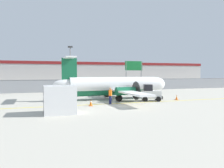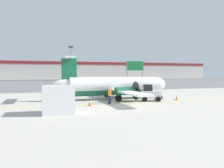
% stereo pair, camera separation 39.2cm
% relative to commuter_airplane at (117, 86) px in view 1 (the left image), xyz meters
% --- Properties ---
extents(ground_plane, '(140.00, 140.00, 0.01)m').
position_rel_commuter_airplane_xyz_m(ground_plane, '(-0.58, -3.66, -1.60)').
color(ground_plane, '#B7B2A3').
extents(perimeter_fence, '(98.00, 0.10, 2.10)m').
position_rel_commuter_airplane_xyz_m(perimeter_fence, '(-0.58, 12.34, -0.49)').
color(perimeter_fence, gray).
rests_on(perimeter_fence, ground).
extents(parking_lot_strip, '(98.00, 17.00, 0.12)m').
position_rel_commuter_airplane_xyz_m(parking_lot_strip, '(-0.58, 23.84, -1.54)').
color(parking_lot_strip, '#38383A').
rests_on(parking_lot_strip, ground).
extents(background_building, '(91.00, 8.10, 6.50)m').
position_rel_commuter_airplane_xyz_m(background_building, '(-0.58, 42.32, 1.66)').
color(background_building, '#BCB7B2').
rests_on(background_building, ground).
extents(commuter_airplane, '(14.25, 16.04, 4.92)m').
position_rel_commuter_airplane_xyz_m(commuter_airplane, '(0.00, 0.00, 0.00)').
color(commuter_airplane, white).
rests_on(commuter_airplane, ground).
extents(baggage_tug, '(2.56, 1.98, 1.88)m').
position_rel_commuter_airplane_xyz_m(baggage_tug, '(3.09, -2.89, -0.75)').
color(baggage_tug, silver).
rests_on(baggage_tug, ground).
extents(ground_crew_worker, '(0.48, 0.48, 1.70)m').
position_rel_commuter_airplane_xyz_m(ground_crew_worker, '(-2.01, -3.79, -0.65)').
color(ground_crew_worker, '#191E4C').
rests_on(ground_crew_worker, ground).
extents(cargo_container, '(2.44, 2.00, 2.20)m').
position_rel_commuter_airplane_xyz_m(cargo_container, '(-7.39, -7.63, -0.50)').
color(cargo_container, silver).
rests_on(cargo_container, ground).
extents(traffic_cone_near_left, '(0.36, 0.36, 0.64)m').
position_rel_commuter_airplane_xyz_m(traffic_cone_near_left, '(6.49, -2.97, -1.29)').
color(traffic_cone_near_left, orange).
rests_on(traffic_cone_near_left, ground).
extents(traffic_cone_near_right, '(0.36, 0.36, 0.64)m').
position_rel_commuter_airplane_xyz_m(traffic_cone_near_right, '(-4.21, -4.50, -1.29)').
color(traffic_cone_near_right, orange).
rests_on(traffic_cone_near_right, ground).
extents(parked_car_0, '(4.29, 2.19, 1.58)m').
position_rel_commuter_airplane_xyz_m(parked_car_0, '(-14.61, 24.58, -0.71)').
color(parked_car_0, slate).
rests_on(parked_car_0, parking_lot_strip).
extents(parked_car_1, '(4.20, 2.01, 1.58)m').
position_rel_commuter_airplane_xyz_m(parked_car_1, '(-8.02, 24.87, -0.71)').
color(parked_car_1, silver).
rests_on(parked_car_1, parking_lot_strip).
extents(parked_car_2, '(4.23, 2.06, 1.58)m').
position_rel_commuter_airplane_xyz_m(parked_car_2, '(-3.58, 19.87, -0.71)').
color(parked_car_2, silver).
rests_on(parked_car_2, parking_lot_strip).
extents(parked_car_3, '(4.30, 2.21, 1.58)m').
position_rel_commuter_airplane_xyz_m(parked_car_3, '(1.81, 19.33, -0.71)').
color(parked_car_3, slate).
rests_on(parked_car_3, parking_lot_strip).
extents(parked_car_4, '(4.28, 2.16, 1.58)m').
position_rel_commuter_airplane_xyz_m(parked_car_4, '(7.86, 19.23, -0.71)').
color(parked_car_4, '#B28C19').
rests_on(parked_car_4, parking_lot_strip).
extents(parked_car_5, '(4.24, 2.09, 1.58)m').
position_rel_commuter_airplane_xyz_m(parked_car_5, '(12.83, 21.84, -0.71)').
color(parked_car_5, slate).
rests_on(parked_car_5, parking_lot_strip).
extents(apron_light_pole, '(0.70, 0.30, 7.27)m').
position_rel_commuter_airplane_xyz_m(apron_light_pole, '(-4.42, 8.66, 2.70)').
color(apron_light_pole, slate).
rests_on(apron_light_pole, ground).
extents(highway_sign, '(3.60, 0.14, 5.50)m').
position_rel_commuter_airplane_xyz_m(highway_sign, '(8.53, 14.11, 2.54)').
color(highway_sign, slate).
rests_on(highway_sign, ground).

